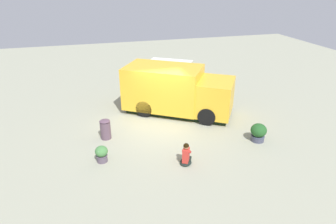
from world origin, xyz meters
TOP-DOWN VIEW (x-y plane):
  - ground_plane at (0.00, 0.00)m, footprint 40.00×40.00m
  - food_truck at (1.29, -1.12)m, footprint 4.88×5.72m
  - person_customer at (-3.32, -0.10)m, footprint 0.80×0.64m
  - planter_flowering_near at (-2.56, -3.60)m, footprint 0.67×0.67m
  - planter_flowering_far at (-2.35, 2.93)m, footprint 0.48×0.48m
  - trash_bin at (-0.58, 2.63)m, footprint 0.46×0.46m

SIDE VIEW (x-z plane):
  - ground_plane at x=0.00m, z-range 0.00..0.00m
  - person_customer at x=-3.32m, z-range -0.09..0.78m
  - planter_flowering_far at x=-2.35m, z-range 0.02..0.67m
  - planter_flowering_near at x=-2.56m, z-range 0.02..0.81m
  - trash_bin at x=-0.58m, z-range 0.01..0.88m
  - food_truck at x=1.29m, z-range -0.05..2.31m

